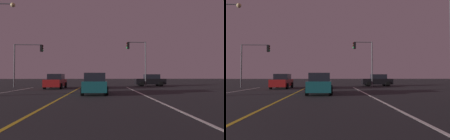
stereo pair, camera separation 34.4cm
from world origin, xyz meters
TOP-DOWN VIEW (x-y plane):
  - lane_edge_right at (5.93, 9.31)m, footprint 0.16×30.62m
  - lane_center_divider at (0.00, 9.31)m, footprint 0.16×30.62m
  - car_lead_same_lane at (2.16, 15.36)m, footprint 2.02×4.30m
  - car_oncoming at (-2.68, 22.70)m, footprint 2.02×4.30m
  - car_crossing_side at (9.76, 27.54)m, footprint 4.30×2.02m
  - car_ahead_far at (1.92, 22.92)m, footprint 2.02×4.30m
  - traffic_light_near_right at (7.36, 25.12)m, footprint 2.64×0.36m
  - traffic_light_near_left at (-6.76, 25.12)m, footprint 3.73×0.36m

SIDE VIEW (x-z plane):
  - lane_edge_right at x=5.93m, z-range 0.00..0.01m
  - lane_center_divider at x=0.00m, z-range 0.00..0.01m
  - car_lead_same_lane at x=2.16m, z-range -0.03..1.67m
  - car_oncoming at x=-2.68m, z-range -0.03..1.67m
  - car_crossing_side at x=9.76m, z-range -0.03..1.67m
  - car_ahead_far at x=1.92m, z-range -0.03..1.67m
  - traffic_light_near_left at x=-6.76m, z-range 1.37..6.92m
  - traffic_light_near_right at x=7.36m, z-range 1.39..7.39m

